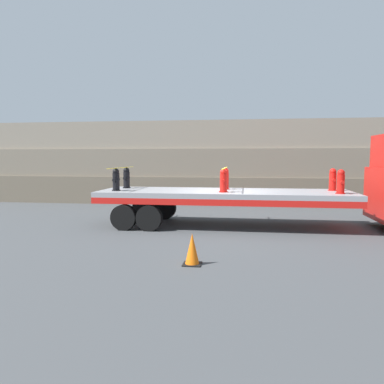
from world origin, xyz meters
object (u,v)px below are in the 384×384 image
Objects in this scene: fire_hydrant_black_near_0 at (116,180)px; fire_hydrant_black_far_0 at (127,178)px; fire_hydrant_red_near_1 at (223,181)px; fire_hydrant_red_far_2 at (333,180)px; fire_hydrant_red_near_2 at (341,182)px; traffic_cone at (192,249)px; fire_hydrant_red_far_1 at (225,179)px; flatbed_trailer at (210,197)px.

fire_hydrant_black_near_0 and fire_hydrant_black_far_0 have the same top height.
fire_hydrant_red_far_2 is (3.64, 1.11, 0.00)m from fire_hydrant_red_near_1.
fire_hydrant_red_near_2 reaches higher than traffic_cone.
fire_hydrant_red_near_1 is 3.81m from fire_hydrant_red_far_2.
fire_hydrant_black_near_0 reaches higher than traffic_cone.
fire_hydrant_black_far_0 is 1.00× the size of fire_hydrant_red_far_2.
fire_hydrant_red_far_2 is at bearing 90.00° from fire_hydrant_red_near_2.
fire_hydrant_red_near_1 and fire_hydrant_red_far_2 have the same top height.
fire_hydrant_red_far_1 is at bearing 180.00° from fire_hydrant_red_far_2.
flatbed_trailer is 3.25m from fire_hydrant_black_near_0.
fire_hydrant_black_far_0 is 1.00× the size of fire_hydrant_red_near_2.
flatbed_trailer is 4.80m from traffic_cone.
fire_hydrant_black_far_0 is at bearing 169.97° from flatbed_trailer.
flatbed_trailer is at bearing 172.31° from fire_hydrant_red_near_2.
traffic_cone is at bearing -52.44° from fire_hydrant_black_near_0.
fire_hydrant_red_near_2 is 1.09× the size of traffic_cone.
fire_hydrant_black_near_0 is 7.37m from fire_hydrant_red_far_2.
fire_hydrant_red_far_1 reaches higher than traffic_cone.
fire_hydrant_red_far_1 reaches higher than flatbed_trailer.
fire_hydrant_red_near_1 is at bearing -90.00° from fire_hydrant_red_far_1.
fire_hydrant_black_far_0 is 3.81m from fire_hydrant_red_near_1.
fire_hydrant_red_near_1 and fire_hydrant_red_near_2 have the same top height.
fire_hydrant_black_far_0 is 1.00× the size of fire_hydrant_red_far_1.
fire_hydrant_red_far_1 is at bearing 0.00° from fire_hydrant_black_far_0.
flatbed_trailer is 4.21m from fire_hydrant_red_near_2.
fire_hydrant_black_far_0 is (-3.15, 0.56, 0.59)m from flatbed_trailer.
fire_hydrant_red_far_1 is 3.64m from fire_hydrant_red_far_2.
flatbed_trailer is 0.95m from fire_hydrant_red_far_1.
fire_hydrant_red_far_1 is (3.64, 1.11, 0.00)m from fire_hydrant_black_near_0.
fire_hydrant_black_near_0 reaches higher than flatbed_trailer.
fire_hydrant_red_far_1 is (3.64, 0.00, 0.00)m from fire_hydrant_black_far_0.
fire_hydrant_black_near_0 is 1.00× the size of fire_hydrant_red_far_1.
fire_hydrant_black_far_0 and fire_hydrant_red_far_2 have the same top height.
fire_hydrant_red_far_1 is 1.09× the size of traffic_cone.
fire_hydrant_red_near_1 reaches higher than traffic_cone.
fire_hydrant_red_near_1 is 1.00× the size of fire_hydrant_red_far_1.
fire_hydrant_black_near_0 and fire_hydrant_red_near_1 have the same top height.
fire_hydrant_black_far_0 is (0.00, 1.11, 0.00)m from fire_hydrant_black_near_0.
traffic_cone is (3.23, -5.31, -1.25)m from fire_hydrant_black_far_0.
fire_hydrant_black_near_0 is at bearing 127.56° from traffic_cone.
fire_hydrant_black_far_0 and fire_hydrant_red_far_1 have the same top height.
fire_hydrant_black_far_0 reaches higher than traffic_cone.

